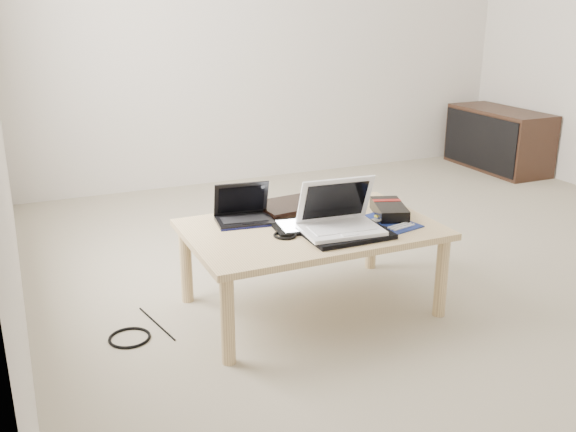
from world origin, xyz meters
name	(u,v)px	position (x,y,z in m)	size (l,w,h in m)	color
ground	(420,262)	(0.00, 0.00, 0.00)	(4.00, 4.00, 0.00)	#AAA28A
coffee_table	(311,237)	(-0.79, -0.25, 0.35)	(1.10, 0.70, 0.40)	#DCBD84
media_cabinet	(498,139)	(1.77, 1.45, 0.25)	(0.41, 0.90, 0.50)	#3B2418
book	(289,206)	(-0.78, 0.01, 0.41)	(0.31, 0.27, 0.03)	black
netbook	(243,213)	(-1.04, -0.07, 0.44)	(0.27, 0.21, 0.18)	black
tablet	(304,226)	(-0.82, -0.25, 0.41)	(0.30, 0.24, 0.01)	black
remote	(329,222)	(-0.70, -0.26, 0.41)	(0.12, 0.22, 0.02)	#BBBCC0
neoprene_sleeve	(346,233)	(-0.70, -0.42, 0.41)	(0.36, 0.26, 0.02)	black
white_laptop	(339,219)	(-0.72, -0.39, 0.47)	(0.35, 0.26, 0.23)	white
motherboard	(385,223)	(-0.47, -0.36, 0.40)	(0.28, 0.32, 0.01)	#0D1354
gpu_box	(389,210)	(-0.39, -0.27, 0.43)	(0.21, 0.29, 0.06)	black
cable_coil	(285,235)	(-0.95, -0.33, 0.41)	(0.10, 0.10, 0.01)	black
floor_cable_coil	(130,338)	(-1.61, -0.21, 0.01)	(0.18, 0.18, 0.01)	black
floor_cable_trail	(157,323)	(-1.48, -0.13, 0.00)	(0.01, 0.01, 0.36)	black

